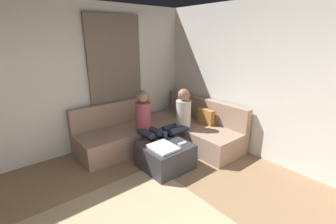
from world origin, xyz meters
TOP-DOWN VIEW (x-y plane):
  - wall_back at (0.00, 2.94)m, footprint 6.00×0.12m
  - wall_left at (-2.94, 0.00)m, footprint 0.12×6.00m
  - curtain_panel at (-2.84, 1.30)m, footprint 0.06×1.10m
  - sectional_couch at (-2.08, 1.88)m, footprint 2.10×2.55m
  - ottoman at (-1.37, 1.35)m, footprint 0.76×0.76m
  - folded_blanket at (-1.27, 1.23)m, footprint 0.44×0.36m
  - coffee_mug at (-1.59, 1.53)m, footprint 0.08×0.08m
  - game_remote at (-1.19, 1.57)m, footprint 0.05×0.15m
  - person_on_couch_back at (-1.66, 1.93)m, footprint 0.30×0.60m
  - person_on_couch_side at (-1.93, 1.37)m, footprint 0.60×0.30m

SIDE VIEW (x-z plane):
  - ottoman at x=-1.37m, z-range 0.00..0.42m
  - sectional_couch at x=-2.08m, z-range -0.15..0.72m
  - game_remote at x=-1.19m, z-range 0.42..0.44m
  - folded_blanket at x=-1.27m, z-range 0.42..0.46m
  - coffee_mug at x=-1.59m, z-range 0.42..0.52m
  - person_on_couch_back at x=-1.66m, z-range 0.06..1.26m
  - person_on_couch_side at x=-1.93m, z-range 0.06..1.26m
  - curtain_panel at x=-2.84m, z-range 0.00..2.50m
  - wall_back at x=0.00m, z-range 0.00..2.70m
  - wall_left at x=-2.94m, z-range 0.00..2.70m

